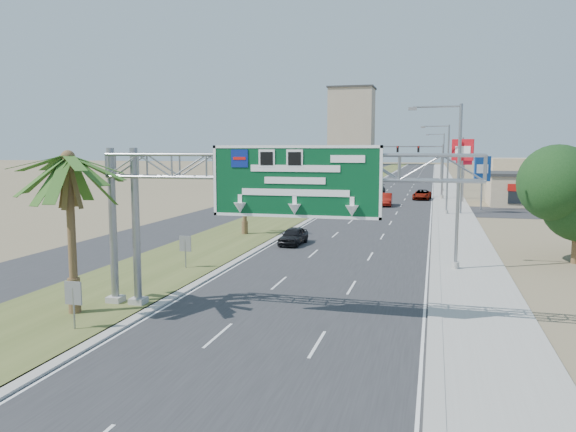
{
  "coord_description": "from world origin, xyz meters",
  "views": [
    {
      "loc": [
        6.1,
        -13.07,
        7.35
      ],
      "look_at": [
        -0.54,
        12.35,
        4.2
      ],
      "focal_mm": 35.0,
      "sensor_mm": 36.0,
      "label": 1
    }
  ],
  "objects_px": {
    "car_right_lane": "(422,195)",
    "pole_sign_blue": "(482,171)",
    "car_left_lane": "(293,236)",
    "palm_near": "(68,159)",
    "store_building": "(561,190)",
    "pole_sign_red_far": "(464,162)",
    "sign_gantry": "(262,179)",
    "signal_mast": "(428,166)",
    "car_far": "(378,190)",
    "car_mid_lane": "(385,200)",
    "pole_sign_red_near": "(463,154)"
  },
  "relations": [
    {
      "from": "store_building",
      "to": "pole_sign_red_near",
      "type": "height_order",
      "value": "pole_sign_red_near"
    },
    {
      "from": "sign_gantry",
      "to": "store_building",
      "type": "xyz_separation_m",
      "value": [
        23.06,
        56.07,
        -4.06
      ]
    },
    {
      "from": "pole_sign_red_near",
      "to": "signal_mast",
      "type": "bearing_deg",
      "value": 101.66
    },
    {
      "from": "car_left_lane",
      "to": "car_far",
      "type": "height_order",
      "value": "car_far"
    },
    {
      "from": "signal_mast",
      "to": "car_left_lane",
      "type": "distance_m",
      "value": 44.86
    },
    {
      "from": "car_right_lane",
      "to": "pole_sign_red_near",
      "type": "relative_size",
      "value": 0.59
    },
    {
      "from": "signal_mast",
      "to": "car_far",
      "type": "height_order",
      "value": "signal_mast"
    },
    {
      "from": "car_right_lane",
      "to": "pole_sign_blue",
      "type": "bearing_deg",
      "value": -56.26
    },
    {
      "from": "car_right_lane",
      "to": "pole_sign_red_far",
      "type": "distance_m",
      "value": 7.83
    },
    {
      "from": "store_building",
      "to": "car_left_lane",
      "type": "distance_m",
      "value": 45.96
    },
    {
      "from": "palm_near",
      "to": "car_right_lane",
      "type": "height_order",
      "value": "palm_near"
    },
    {
      "from": "pole_sign_red_near",
      "to": "car_mid_lane",
      "type": "bearing_deg",
      "value": 142.55
    },
    {
      "from": "palm_near",
      "to": "signal_mast",
      "type": "xyz_separation_m",
      "value": [
        14.37,
        63.97,
        -2.08
      ]
    },
    {
      "from": "store_building",
      "to": "pole_sign_blue",
      "type": "relative_size",
      "value": 2.69
    },
    {
      "from": "signal_mast",
      "to": "car_mid_lane",
      "type": "xyz_separation_m",
      "value": [
        -5.19,
        -11.94,
        -4.03
      ]
    },
    {
      "from": "car_far",
      "to": "pole_sign_red_near",
      "type": "distance_m",
      "value": 28.72
    },
    {
      "from": "palm_near",
      "to": "pole_sign_blue",
      "type": "bearing_deg",
      "value": 67.25
    },
    {
      "from": "palm_near",
      "to": "car_left_lane",
      "type": "xyz_separation_m",
      "value": [
        4.91,
        20.32,
        -6.26
      ]
    },
    {
      "from": "car_mid_lane",
      "to": "pole_sign_red_far",
      "type": "distance_m",
      "value": 13.55
    },
    {
      "from": "store_building",
      "to": "pole_sign_blue",
      "type": "height_order",
      "value": "pole_sign_blue"
    },
    {
      "from": "signal_mast",
      "to": "store_building",
      "type": "bearing_deg",
      "value": -19.54
    },
    {
      "from": "car_left_lane",
      "to": "pole_sign_blue",
      "type": "relative_size",
      "value": 0.59
    },
    {
      "from": "car_mid_lane",
      "to": "car_right_lane",
      "type": "height_order",
      "value": "car_mid_lane"
    },
    {
      "from": "sign_gantry",
      "to": "store_building",
      "type": "height_order",
      "value": "sign_gantry"
    },
    {
      "from": "signal_mast",
      "to": "palm_near",
      "type": "bearing_deg",
      "value": -102.66
    },
    {
      "from": "car_far",
      "to": "car_mid_lane",
      "type": "bearing_deg",
      "value": -84.24
    },
    {
      "from": "palm_near",
      "to": "pole_sign_red_far",
      "type": "distance_m",
      "value": 62.85
    },
    {
      "from": "car_far",
      "to": "pole_sign_red_far",
      "type": "xyz_separation_m",
      "value": [
        12.66,
        -10.73,
        4.82
      ]
    },
    {
      "from": "car_left_lane",
      "to": "palm_near",
      "type": "bearing_deg",
      "value": -100.48
    },
    {
      "from": "pole_sign_blue",
      "to": "car_far",
      "type": "bearing_deg",
      "value": 124.27
    },
    {
      "from": "signal_mast",
      "to": "store_building",
      "type": "height_order",
      "value": "signal_mast"
    },
    {
      "from": "car_far",
      "to": "pole_sign_red_far",
      "type": "relative_size",
      "value": 0.74
    },
    {
      "from": "signal_mast",
      "to": "store_building",
      "type": "relative_size",
      "value": 0.57
    },
    {
      "from": "car_mid_lane",
      "to": "pole_sign_red_near",
      "type": "bearing_deg",
      "value": -40.05
    },
    {
      "from": "palm_near",
      "to": "pole_sign_blue",
      "type": "relative_size",
      "value": 1.25
    },
    {
      "from": "palm_near",
      "to": "car_far",
      "type": "bearing_deg",
      "value": 84.72
    },
    {
      "from": "car_mid_lane",
      "to": "pole_sign_red_near",
      "type": "height_order",
      "value": "pole_sign_red_near"
    },
    {
      "from": "palm_near",
      "to": "signal_mast",
      "type": "height_order",
      "value": "palm_near"
    },
    {
      "from": "store_building",
      "to": "pole_sign_red_far",
      "type": "distance_m",
      "value": 12.69
    },
    {
      "from": "store_building",
      "to": "car_left_lane",
      "type": "relative_size",
      "value": 4.58
    },
    {
      "from": "palm_near",
      "to": "signal_mast",
      "type": "bearing_deg",
      "value": 77.34
    },
    {
      "from": "signal_mast",
      "to": "car_right_lane",
      "type": "distance_m",
      "value": 4.48
    },
    {
      "from": "palm_near",
      "to": "pole_sign_blue",
      "type": "distance_m",
      "value": 53.83
    },
    {
      "from": "car_far",
      "to": "palm_near",
      "type": "bearing_deg",
      "value": -97.69
    },
    {
      "from": "signal_mast",
      "to": "pole_sign_red_far",
      "type": "relative_size",
      "value": 1.43
    },
    {
      "from": "sign_gantry",
      "to": "signal_mast",
      "type": "relative_size",
      "value": 1.63
    },
    {
      "from": "sign_gantry",
      "to": "palm_near",
      "type": "xyz_separation_m",
      "value": [
        -8.14,
        -1.93,
        0.87
      ]
    },
    {
      "from": "sign_gantry",
      "to": "car_left_lane",
      "type": "distance_m",
      "value": 19.43
    },
    {
      "from": "car_right_lane",
      "to": "car_far",
      "type": "distance_m",
      "value": 10.81
    },
    {
      "from": "pole_sign_red_far",
      "to": "car_left_lane",
      "type": "bearing_deg",
      "value": -109.84
    }
  ]
}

